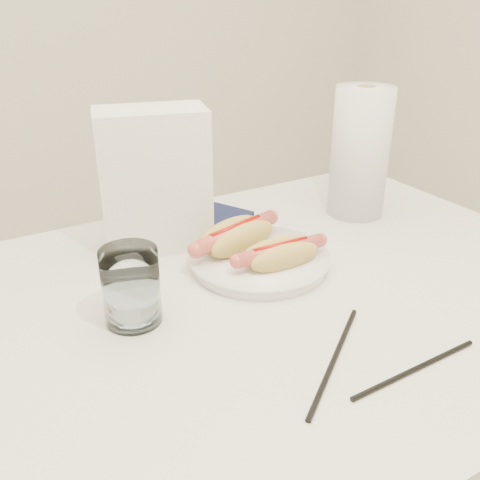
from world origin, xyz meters
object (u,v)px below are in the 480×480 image
hotdog_left (236,237)px  water_glass (131,286)px  table (242,329)px  plate (259,261)px  napkin_box (155,180)px  paper_towel_roll (360,153)px  hotdog_right (280,254)px

hotdog_left → water_glass: 0.24m
table → plate: size_ratio=5.21×
plate → water_glass: 0.25m
plate → napkin_box: bearing=124.4°
paper_towel_roll → napkin_box: bearing=170.7°
plate → hotdog_right: size_ratio=1.44×
hotdog_right → napkin_box: 0.26m
table → hotdog_right: hotdog_right is taller
napkin_box → paper_towel_roll: 0.42m
table → paper_towel_roll: size_ratio=4.62×
hotdog_left → napkin_box: (-0.09, 0.12, 0.08)m
water_glass → paper_towel_roll: bearing=15.0°
plate → paper_towel_roll: size_ratio=0.89×
table → paper_towel_roll: (0.38, 0.17, 0.19)m
water_glass → napkin_box: bearing=59.1°
table → paper_towel_roll: 0.45m
water_glass → hotdog_left: bearing=22.3°
napkin_box → table: bearing=-65.5°
table → hotdog_right: size_ratio=7.49×
plate → hotdog_left: (-0.02, 0.04, 0.03)m
paper_towel_roll → water_glass: bearing=-165.0°
plate → water_glass: bearing=-169.1°
water_glass → paper_towel_roll: (0.54, 0.15, 0.07)m
hotdog_right → paper_towel_roll: paper_towel_roll is taller
hotdog_left → table: bearing=-131.4°
water_glass → napkin_box: (0.13, 0.21, 0.07)m
hotdog_left → paper_towel_roll: (0.32, 0.05, 0.09)m
plate → hotdog_right: 0.05m
napkin_box → paper_towel_roll: paper_towel_roll is taller
table → water_glass: bearing=171.3°
table → water_glass: 0.20m
hotdog_right → napkin_box: bearing=122.9°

